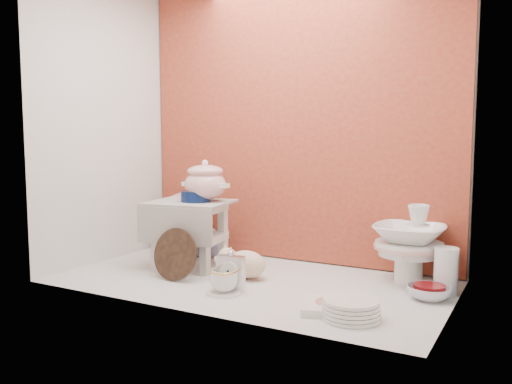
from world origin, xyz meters
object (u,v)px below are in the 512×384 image
(blue_white_vase, at_px, (206,237))
(mantel_clock, at_px, (231,271))
(soup_tureen, at_px, (205,180))
(gold_rim_teacup, at_px, (224,280))
(floral_platter, at_px, (184,222))
(porcelain_tower, at_px, (409,244))
(crystal_bowl, at_px, (429,293))
(step_stool, at_px, (190,234))
(plush_pig, at_px, (246,264))
(dinner_plate_stack, at_px, (351,309))

(blue_white_vase, relative_size, mantel_clock, 1.22)
(soup_tureen, distance_m, blue_white_vase, 0.42)
(blue_white_vase, bearing_deg, gold_rim_teacup, -50.13)
(floral_platter, relative_size, porcelain_tower, 0.96)
(soup_tureen, relative_size, crystal_bowl, 1.41)
(crystal_bowl, distance_m, porcelain_tower, 0.30)
(blue_white_vase, bearing_deg, soup_tureen, -56.59)
(blue_white_vase, height_order, crystal_bowl, blue_white_vase)
(step_stool, distance_m, crystal_bowl, 1.21)
(plush_pig, xyz_separation_m, crystal_bowl, (0.83, 0.09, -0.04))
(floral_platter, height_order, blue_white_vase, floral_platter)
(mantel_clock, distance_m, porcelain_tower, 0.83)
(blue_white_vase, distance_m, dinner_plate_stack, 1.22)
(floral_platter, height_order, dinner_plate_stack, floral_platter)
(step_stool, xyz_separation_m, plush_pig, (0.37, -0.06, -0.10))
(plush_pig, relative_size, dinner_plate_stack, 1.10)
(soup_tureen, bearing_deg, gold_rim_teacup, -46.86)
(step_stool, distance_m, mantel_clock, 0.50)
(mantel_clock, distance_m, gold_rim_teacup, 0.06)
(plush_pig, bearing_deg, mantel_clock, -91.17)
(floral_platter, xyz_separation_m, gold_rim_teacup, (0.66, -0.61, -0.11))
(porcelain_tower, bearing_deg, blue_white_vase, 179.74)
(step_stool, bearing_deg, plush_pig, -18.32)
(step_stool, height_order, blue_white_vase, step_stool)
(plush_pig, distance_m, gold_rim_teacup, 0.26)
(soup_tureen, bearing_deg, crystal_bowl, -0.72)
(dinner_plate_stack, distance_m, porcelain_tower, 0.62)
(plush_pig, bearing_deg, blue_white_vase, 132.71)
(step_stool, height_order, crystal_bowl, step_stool)
(soup_tureen, bearing_deg, floral_platter, 142.09)
(mantel_clock, xyz_separation_m, dinner_plate_stack, (0.58, -0.09, -0.05))
(floral_platter, relative_size, plush_pig, 1.44)
(blue_white_vase, bearing_deg, porcelain_tower, -0.26)
(plush_pig, bearing_deg, soup_tureen, 149.27)
(dinner_plate_stack, relative_size, crystal_bowl, 1.24)
(crystal_bowl, bearing_deg, dinner_plate_stack, -118.82)
(dinner_plate_stack, bearing_deg, mantel_clock, 171.37)
(dinner_plate_stack, distance_m, crystal_bowl, 0.44)
(soup_tureen, relative_size, dinner_plate_stack, 1.14)
(soup_tureen, height_order, crystal_bowl, soup_tureen)
(blue_white_vase, bearing_deg, mantel_clock, -47.26)
(gold_rim_teacup, bearing_deg, blue_white_vase, 129.87)
(floral_platter, bearing_deg, step_stool, -48.90)
(step_stool, xyz_separation_m, gold_rim_teacup, (0.40, -0.32, -0.11))
(step_stool, relative_size, plush_pig, 1.63)
(porcelain_tower, bearing_deg, soup_tureen, -168.51)
(gold_rim_teacup, xyz_separation_m, crystal_bowl, (0.79, 0.34, -0.03))
(gold_rim_teacup, xyz_separation_m, porcelain_tower, (0.66, 0.56, 0.13))
(mantel_clock, height_order, plush_pig, mantel_clock)
(step_stool, xyz_separation_m, mantel_clock, (0.41, -0.27, -0.08))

